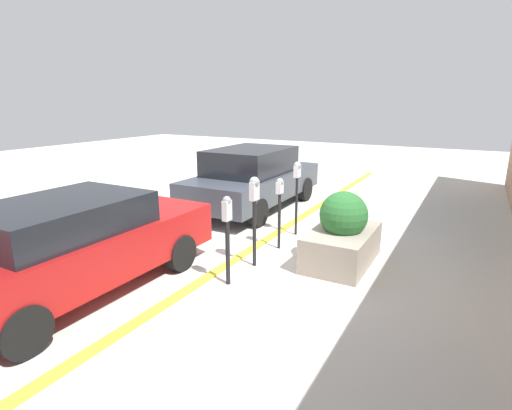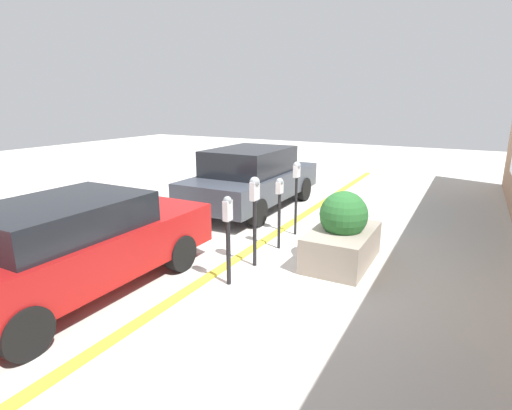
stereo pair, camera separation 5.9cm
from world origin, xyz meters
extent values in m
plane|color=beige|center=(0.00, 0.00, 0.00)|extent=(40.00, 40.00, 0.00)
cube|color=gold|center=(0.00, 0.08, 0.02)|extent=(19.00, 0.16, 0.04)
cylinder|color=black|center=(-1.29, -0.32, 0.51)|extent=(0.07, 0.07, 1.03)
cube|color=silver|center=(-1.29, -0.32, 1.18)|extent=(0.15, 0.09, 0.31)
sphere|color=gray|center=(-1.29, -0.32, 1.34)|extent=(0.13, 0.13, 0.13)
cylinder|color=black|center=(-0.47, -0.33, 0.58)|extent=(0.06, 0.06, 1.16)
cube|color=silver|center=(-0.47, -0.33, 1.32)|extent=(0.20, 0.09, 0.31)
sphere|color=gray|center=(-0.47, -0.33, 1.47)|extent=(0.17, 0.17, 0.17)
cylinder|color=black|center=(0.48, -0.34, 0.54)|extent=(0.06, 0.06, 1.08)
cube|color=silver|center=(0.48, -0.34, 1.19)|extent=(0.16, 0.09, 0.22)
sphere|color=gray|center=(0.48, -0.34, 1.30)|extent=(0.14, 0.14, 0.14)
cylinder|color=black|center=(1.39, -0.29, 0.62)|extent=(0.05, 0.05, 1.23)
cube|color=silver|center=(1.39, -0.29, 1.36)|extent=(0.18, 0.09, 0.24)
sphere|color=gray|center=(1.39, -0.29, 1.48)|extent=(0.16, 0.16, 0.16)
cube|color=gray|center=(0.37, -1.60, 0.30)|extent=(1.67, 0.98, 0.60)
sphere|color=#28662D|center=(0.37, -1.60, 0.87)|extent=(0.82, 0.82, 0.82)
cube|color=maroon|center=(-2.56, 1.48, 0.64)|extent=(4.30, 1.78, 0.67)
cube|color=black|center=(-2.73, 1.48, 1.20)|extent=(2.24, 1.56, 0.46)
cylinder|color=black|center=(-1.23, 0.67, 0.31)|extent=(0.61, 0.21, 0.61)
cylinder|color=black|center=(-1.23, 2.30, 0.31)|extent=(0.61, 0.21, 0.61)
cylinder|color=black|center=(-3.89, 0.67, 0.31)|extent=(0.61, 0.21, 0.61)
cube|color=#383D47|center=(2.89, 1.56, 0.64)|extent=(4.49, 1.91, 0.63)
cube|color=black|center=(2.71, 1.56, 1.27)|extent=(2.34, 1.67, 0.63)
cylinder|color=black|center=(4.28, 0.70, 0.32)|extent=(0.65, 0.23, 0.65)
cylinder|color=black|center=(4.28, 2.42, 0.32)|extent=(0.65, 0.23, 0.65)
cylinder|color=black|center=(1.50, 0.70, 0.32)|extent=(0.65, 0.23, 0.65)
cylinder|color=black|center=(1.50, 2.42, 0.32)|extent=(0.65, 0.23, 0.65)
camera|label=1|loc=(-6.05, -3.45, 2.75)|focal=28.00mm
camera|label=2|loc=(-6.08, -3.40, 2.75)|focal=28.00mm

